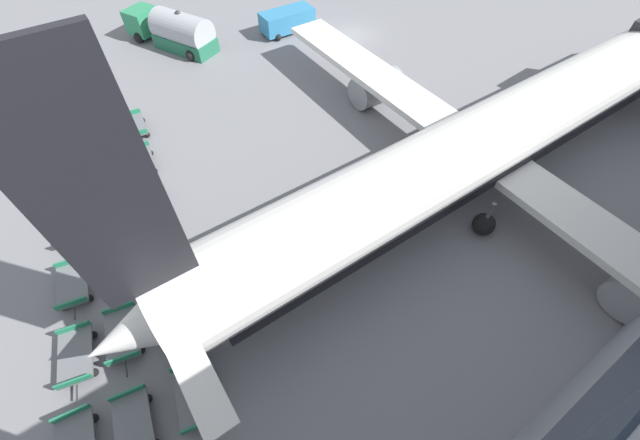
% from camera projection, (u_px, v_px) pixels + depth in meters
% --- Properties ---
extents(ground_plane, '(500.00, 500.00, 0.00)m').
position_uv_depth(ground_plane, '(351.00, 35.00, 36.44)').
color(ground_plane, gray).
extents(airplane, '(37.69, 46.35, 14.23)m').
position_uv_depth(airplane, '(500.00, 135.00, 22.45)').
color(airplane, white).
rests_on(airplane, ground_plane).
extents(fuel_tanker_primary, '(8.86, 5.90, 3.32)m').
position_uv_depth(fuel_tanker_primary, '(176.00, 31.00, 33.99)').
color(fuel_tanker_primary, '#2D8C5B').
rests_on(fuel_tanker_primary, ground_plane).
extents(service_van, '(2.73, 4.97, 1.91)m').
position_uv_depth(service_van, '(287.00, 20.00, 36.03)').
color(service_van, teal).
rests_on(service_van, ground_plane).
extents(baggage_dolly_row_near_col_a, '(3.40, 1.98, 0.92)m').
position_uv_depth(baggage_dolly_row_near_col_a, '(68.00, 143.00, 26.14)').
color(baggage_dolly_row_near_col_a, slate).
rests_on(baggage_dolly_row_near_col_a, ground_plane).
extents(baggage_dolly_row_near_col_b, '(3.40, 1.87, 0.92)m').
position_uv_depth(baggage_dolly_row_near_col_b, '(70.00, 181.00, 23.95)').
color(baggage_dolly_row_near_col_b, slate).
rests_on(baggage_dolly_row_near_col_b, ground_plane).
extents(baggage_dolly_row_near_col_c, '(3.40, 2.00, 0.92)m').
position_uv_depth(baggage_dolly_row_near_col_c, '(71.00, 227.00, 21.73)').
color(baggage_dolly_row_near_col_c, slate).
rests_on(baggage_dolly_row_near_col_c, ground_plane).
extents(baggage_dolly_row_near_col_d, '(3.40, 1.91, 0.92)m').
position_uv_depth(baggage_dolly_row_near_col_d, '(73.00, 285.00, 19.44)').
color(baggage_dolly_row_near_col_d, slate).
rests_on(baggage_dolly_row_near_col_d, ground_plane).
extents(baggage_dolly_row_near_col_e, '(3.40, 1.98, 0.92)m').
position_uv_depth(baggage_dolly_row_near_col_e, '(76.00, 356.00, 17.22)').
color(baggage_dolly_row_near_col_e, slate).
rests_on(baggage_dolly_row_near_col_e, ground_plane).
extents(baggage_dolly_row_mid_a_col_a, '(3.40, 1.91, 0.92)m').
position_uv_depth(baggage_dolly_row_mid_a_col_a, '(104.00, 134.00, 26.76)').
color(baggage_dolly_row_mid_a_col_a, slate).
rests_on(baggage_dolly_row_mid_a_col_a, ground_plane).
extents(baggage_dolly_row_mid_a_col_b, '(3.40, 1.99, 0.92)m').
position_uv_depth(baggage_dolly_row_mid_a_col_b, '(107.00, 170.00, 24.56)').
color(baggage_dolly_row_mid_a_col_b, slate).
rests_on(baggage_dolly_row_mid_a_col_b, ground_plane).
extents(baggage_dolly_row_mid_a_col_c, '(3.40, 1.86, 0.92)m').
position_uv_depth(baggage_dolly_row_mid_a_col_c, '(112.00, 214.00, 22.32)').
color(baggage_dolly_row_mid_a_col_c, slate).
rests_on(baggage_dolly_row_mid_a_col_c, ground_plane).
extents(baggage_dolly_row_mid_a_col_d, '(3.40, 2.06, 0.92)m').
position_uv_depth(baggage_dolly_row_mid_a_col_d, '(121.00, 268.00, 20.05)').
color(baggage_dolly_row_mid_a_col_d, slate).
rests_on(baggage_dolly_row_mid_a_col_d, ground_plane).
extents(baggage_dolly_row_mid_a_col_e, '(3.40, 1.96, 0.92)m').
position_uv_depth(baggage_dolly_row_mid_a_col_e, '(123.00, 335.00, 17.83)').
color(baggage_dolly_row_mid_a_col_e, slate).
rests_on(baggage_dolly_row_mid_a_col_e, ground_plane).
extents(baggage_dolly_row_mid_a_col_f, '(3.40, 1.88, 0.92)m').
position_uv_depth(baggage_dolly_row_mid_a_col_f, '(134.00, 426.00, 15.49)').
color(baggage_dolly_row_mid_a_col_f, slate).
rests_on(baggage_dolly_row_mid_a_col_f, ground_plane).
extents(baggage_dolly_row_mid_b_col_a, '(3.39, 1.82, 0.92)m').
position_uv_depth(baggage_dolly_row_mid_b_col_a, '(135.00, 126.00, 27.25)').
color(baggage_dolly_row_mid_b_col_a, slate).
rests_on(baggage_dolly_row_mid_b_col_a, ground_plane).
extents(baggage_dolly_row_mid_b_col_b, '(3.40, 1.94, 0.92)m').
position_uv_depth(baggage_dolly_row_mid_b_col_b, '(141.00, 161.00, 25.05)').
color(baggage_dolly_row_mid_b_col_b, slate).
rests_on(baggage_dolly_row_mid_b_col_b, ground_plane).
extents(baggage_dolly_row_mid_b_col_c, '(3.40, 1.87, 0.92)m').
position_uv_depth(baggage_dolly_row_mid_b_col_c, '(152.00, 202.00, 22.85)').
color(baggage_dolly_row_mid_b_col_c, slate).
rests_on(baggage_dolly_row_mid_b_col_c, ground_plane).
extents(baggage_dolly_row_mid_b_col_d, '(3.40, 1.96, 0.92)m').
position_uv_depth(baggage_dolly_row_mid_b_col_d, '(160.00, 257.00, 20.48)').
color(baggage_dolly_row_mid_b_col_d, slate).
rests_on(baggage_dolly_row_mid_b_col_d, ground_plane).
extents(baggage_dolly_row_mid_b_col_e, '(3.40, 1.92, 0.92)m').
position_uv_depth(baggage_dolly_row_mid_b_col_e, '(172.00, 319.00, 18.32)').
color(baggage_dolly_row_mid_b_col_e, slate).
rests_on(baggage_dolly_row_mid_b_col_e, ground_plane).
extents(baggage_dolly_row_mid_b_col_f, '(3.40, 1.94, 0.92)m').
position_uv_depth(baggage_dolly_row_mid_b_col_f, '(194.00, 396.00, 16.19)').
color(baggage_dolly_row_mid_b_col_f, slate).
rests_on(baggage_dolly_row_mid_b_col_f, ground_plane).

